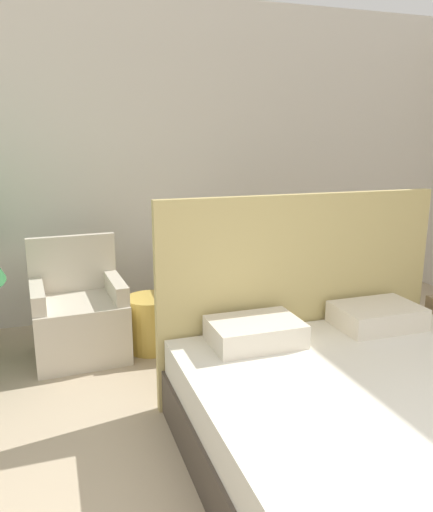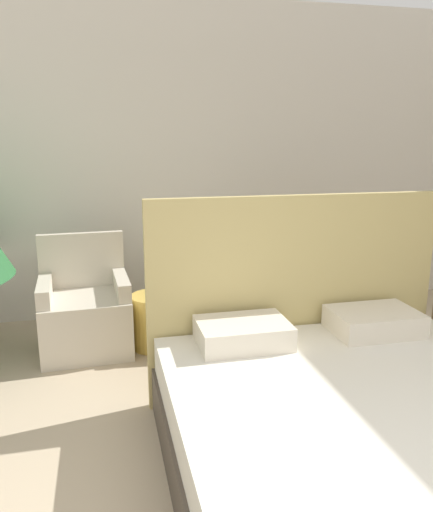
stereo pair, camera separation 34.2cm
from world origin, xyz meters
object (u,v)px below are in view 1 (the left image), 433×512
object	(u,v)px
bed	(389,426)
armchair_near_window_right	(214,305)
side_table	(151,323)
armchair_near_window_left	(79,321)

from	to	relation	value
bed	armchair_near_window_right	distance (m)	2.01
bed	side_table	world-z (taller)	bed
armchair_near_window_left	bed	bearing A→B (deg)	-58.37
bed	side_table	size ratio (longest dim) A/B	4.92
side_table	armchair_near_window_right	bearing A→B (deg)	6.31
bed	side_table	bearing A→B (deg)	112.91
armchair_near_window_right	armchair_near_window_left	bearing A→B (deg)	-175.86
armchair_near_window_right	side_table	size ratio (longest dim) A/B	2.08
armchair_near_window_right	side_table	distance (m)	0.56
side_table	armchair_near_window_left	bearing A→B (deg)	173.68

